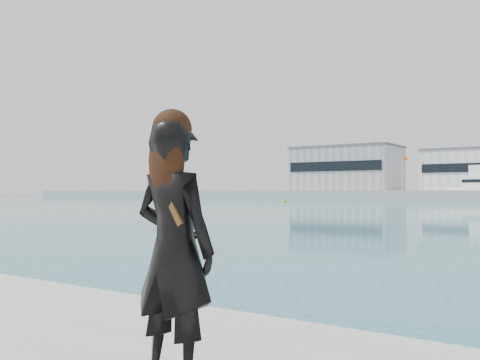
% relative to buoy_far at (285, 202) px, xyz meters
% --- Properties ---
extents(warehouse_grey_left, '(26.52, 16.36, 11.50)m').
position_rel_buoy_far_xyz_m(warehouse_grey_left, '(-10.02, 49.95, 7.76)').
color(warehouse_grey_left, gray).
rests_on(warehouse_grey_left, far_quay).
extents(flagpole_left, '(1.28, 0.16, 8.00)m').
position_rel_buoy_far_xyz_m(flagpole_left, '(7.08, 42.97, 6.54)').
color(flagpole_left, silver).
rests_on(flagpole_left, far_quay).
extents(buoy_far, '(0.50, 0.50, 0.50)m').
position_rel_buoy_far_xyz_m(buoy_far, '(0.00, 0.00, 0.00)').
color(buoy_far, '#DFBF0B').
rests_on(buoy_far, ground).
extents(woman, '(0.57, 0.38, 1.66)m').
position_rel_buoy_far_xyz_m(woman, '(44.67, -78.81, 1.64)').
color(woman, black).
rests_on(woman, near_quay).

